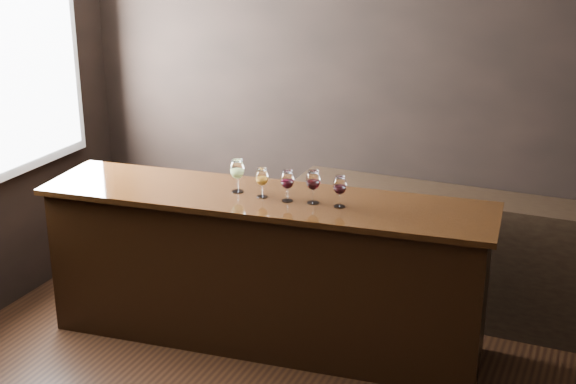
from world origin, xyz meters
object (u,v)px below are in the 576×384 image
at_px(glass_amber, 262,178).
at_px(glass_red_c, 340,186).
at_px(glass_red_a, 287,181).
at_px(glass_red_b, 313,181).
at_px(glass_white, 237,170).
at_px(bar_counter, 265,272).
at_px(back_bar_shelf, 472,259).

distance_m(glass_amber, glass_red_c, 0.51).
height_order(glass_red_a, glass_red_b, glass_red_b).
height_order(glass_white, glass_amber, glass_white).
xyz_separation_m(glass_amber, glass_red_c, (0.50, 0.03, 0.00)).
xyz_separation_m(bar_counter, glass_amber, (-0.00, -0.02, 0.66)).
xyz_separation_m(bar_counter, glass_white, (-0.19, 0.01, 0.68)).
bearing_deg(glass_red_a, back_bar_shelf, 40.16).
distance_m(glass_amber, glass_red_b, 0.34).
bearing_deg(glass_amber, bar_counter, 82.77).
bearing_deg(glass_red_a, glass_red_b, 11.31).
xyz_separation_m(back_bar_shelf, glass_red_b, (-0.86, -0.83, 0.71)).
distance_m(bar_counter, glass_red_c, 0.83).
relative_size(glass_amber, glass_red_c, 0.97).
xyz_separation_m(bar_counter, glass_red_a, (0.17, -0.02, 0.66)).
relative_size(back_bar_shelf, glass_white, 11.63).
bearing_deg(back_bar_shelf, glass_white, -148.98).
bearing_deg(glass_red_c, back_bar_shelf, 50.14).
height_order(bar_counter, glass_white, glass_white).
bearing_deg(glass_red_b, glass_white, -179.81).
distance_m(glass_red_a, glass_red_b, 0.16).
bearing_deg(glass_red_b, glass_red_c, 1.35).
relative_size(back_bar_shelf, glass_red_b, 12.02).
bearing_deg(back_bar_shelf, glass_red_c, -129.86).
height_order(back_bar_shelf, glass_red_c, glass_red_c).
bearing_deg(glass_red_b, bar_counter, -178.65).
xyz_separation_m(glass_white, glass_amber, (0.19, -0.03, -0.02)).
bearing_deg(glass_red_a, bar_counter, 172.02).
bearing_deg(glass_red_b, back_bar_shelf, 43.93).
relative_size(glass_red_b, glass_red_c, 1.07).
xyz_separation_m(glass_white, glass_red_a, (0.36, -0.03, -0.01)).
bearing_deg(glass_amber, glass_red_c, 3.65).
relative_size(bar_counter, back_bar_shelf, 1.11).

